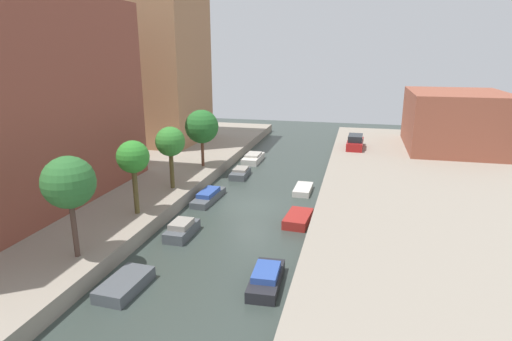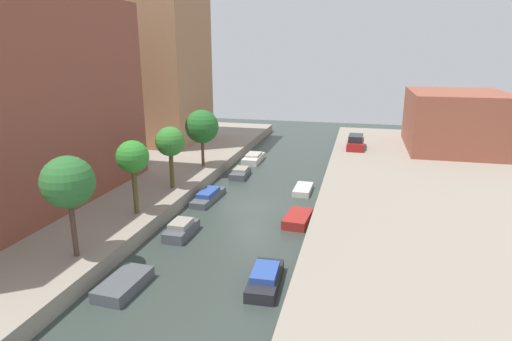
{
  "view_description": "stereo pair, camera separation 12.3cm",
  "coord_description": "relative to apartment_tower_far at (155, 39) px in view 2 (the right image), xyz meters",
  "views": [
    {
      "loc": [
        7.62,
        -30.0,
        11.62
      ],
      "look_at": [
        -0.86,
        4.94,
        1.5
      ],
      "focal_mm": 29.9,
      "sensor_mm": 36.0,
      "label": 1
    },
    {
      "loc": [
        7.74,
        -29.97,
        11.62
      ],
      "look_at": [
        -0.86,
        4.94,
        1.5
      ],
      "focal_mm": 29.9,
      "sensor_mm": 36.0,
      "label": 2
    }
  ],
  "objects": [
    {
      "name": "quay_left",
      "position": [
        1.0,
        -17.35,
        -12.47
      ],
      "size": [
        20.0,
        64.0,
        1.0
      ],
      "primitive_type": "cube",
      "color": "gray",
      "rests_on": "ground_plane"
    },
    {
      "name": "street_tree_1",
      "position": [
        9.4,
        -22.97,
        -8.11
      ],
      "size": [
        2.15,
        2.15,
        5.01
      ],
      "color": "brown",
      "rests_on": "quay_left"
    },
    {
      "name": "moored_boat_left_1",
      "position": [
        12.72,
        -30.43,
        -12.66
      ],
      "size": [
        1.82,
        3.31,
        0.62
      ],
      "color": "#4C5156",
      "rests_on": "ground_plane"
    },
    {
      "name": "low_block_right",
      "position": [
        34.0,
        3.54,
        -8.8
      ],
      "size": [
        10.0,
        12.63,
        6.33
      ],
      "primitive_type": "cube",
      "color": "brown",
      "rests_on": "quay_right"
    },
    {
      "name": "moored_boat_left_5",
      "position": [
        12.74,
        -3.84,
        -12.58
      ],
      "size": [
        1.66,
        4.12,
        0.88
      ],
      "color": "beige",
      "rests_on": "ground_plane"
    },
    {
      "name": "moored_boat_left_4",
      "position": [
        12.94,
        -9.71,
        -12.61
      ],
      "size": [
        1.55,
        3.28,
        0.82
      ],
      "color": "#4C5156",
      "rests_on": "ground_plane"
    },
    {
      "name": "parked_car",
      "position": [
        23.4,
        1.06,
        -11.31
      ],
      "size": [
        1.88,
        4.77,
        1.56
      ],
      "color": "maroon",
      "rests_on": "quay_right"
    },
    {
      "name": "apartment_tower_far",
      "position": [
        0.0,
        0.0,
        0.0
      ],
      "size": [
        10.0,
        10.77,
        23.93
      ],
      "primitive_type": "cube",
      "color": "#9E704C",
      "rests_on": "quay_left"
    },
    {
      "name": "street_tree_2",
      "position": [
        9.4,
        -17.23,
        -8.24
      ],
      "size": [
        2.32,
        2.32,
        4.95
      ],
      "color": "brown",
      "rests_on": "quay_left"
    },
    {
      "name": "moored_boat_right_2",
      "position": [
        19.95,
        -19.76,
        -12.64
      ],
      "size": [
        1.83,
        3.21,
        0.65
      ],
      "color": "maroon",
      "rests_on": "ground_plane"
    },
    {
      "name": "moored_boat_right_3",
      "position": [
        19.39,
        -12.93,
        -12.72
      ],
      "size": [
        1.4,
        3.14,
        0.49
      ],
      "color": "beige",
      "rests_on": "ground_plane"
    },
    {
      "name": "moored_boat_right_1",
      "position": [
        19.54,
        -28.32,
        -12.57
      ],
      "size": [
        1.63,
        3.76,
        0.95
      ],
      "color": "#232328",
      "rests_on": "ground_plane"
    },
    {
      "name": "ground_plane",
      "position": [
        16.0,
        -17.35,
        -12.97
      ],
      "size": [
        84.0,
        84.0,
        0.0
      ],
      "primitive_type": "plane",
      "color": "#333D38"
    },
    {
      "name": "moored_boat_left_2",
      "position": [
        12.9,
        -23.64,
        -12.53
      ],
      "size": [
        1.41,
        3.07,
        1.03
      ],
      "color": "#4C5156",
      "rests_on": "ground_plane"
    },
    {
      "name": "quay_right",
      "position": [
        31.0,
        -17.35,
        -12.47
      ],
      "size": [
        20.0,
        64.0,
        1.0
      ],
      "primitive_type": "cube",
      "color": "gray",
      "rests_on": "ground_plane"
    },
    {
      "name": "street_tree_3",
      "position": [
        9.4,
        -10.29,
        -8.18
      ],
      "size": [
        3.14,
        3.14,
        5.37
      ],
      "color": "brown",
      "rests_on": "quay_left"
    },
    {
      "name": "street_tree_0",
      "position": [
        9.4,
        -29.43,
        -7.85
      ],
      "size": [
        2.73,
        2.73,
        5.51
      ],
      "color": "#4D382E",
      "rests_on": "quay_left"
    },
    {
      "name": "moored_boat_left_3",
      "position": [
        12.27,
        -16.79,
        -12.61
      ],
      "size": [
        1.52,
        4.6,
        0.85
      ],
      "color": "#4C5156",
      "rests_on": "ground_plane"
    }
  ]
}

